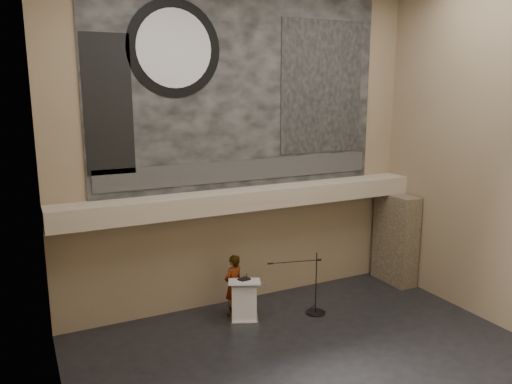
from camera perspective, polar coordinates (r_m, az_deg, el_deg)
floor at (r=11.22m, az=7.64°, el=-19.38°), size 10.00×10.00×0.00m
wall_back at (r=13.19m, az=-1.54°, el=5.11°), size 10.00×0.02×8.50m
wall_left at (r=8.07m, az=-22.44°, el=-0.10°), size 0.02×8.00×8.50m
wall_right at (r=13.19m, az=26.62°, el=3.86°), size 0.02×8.00×8.50m
soffit at (r=13.05m, az=-0.77°, el=-0.75°), size 10.00×0.80×0.50m
sprinkler_left at (r=12.49m, az=-7.33°, el=-2.75°), size 0.04×0.04×0.06m
sprinkler_right at (r=13.97m, az=6.38°, el=-1.16°), size 0.04×0.04×0.06m
banner at (r=13.07m, az=-1.51°, el=11.42°), size 8.00×0.05×5.00m
banner_text_strip at (r=13.21m, az=-1.39°, el=2.49°), size 7.76×0.02×0.55m
banner_clock_rim at (r=12.42m, az=-9.33°, el=15.87°), size 2.30×0.02×2.30m
banner_clock_face at (r=12.40m, az=-9.30°, el=15.88°), size 1.84×0.02×1.84m
banner_building_print at (r=14.20m, az=7.58°, el=11.76°), size 2.60×0.02×3.60m
banner_brick_print at (r=12.02m, az=-16.53°, el=9.48°), size 1.10×0.02×3.20m
stone_pier at (r=15.62m, az=15.65°, el=-5.14°), size 0.60×1.40×2.70m
lectern at (r=12.81m, az=-1.37°, el=-12.32°), size 0.94×0.82×1.14m
binder at (r=12.61m, az=-1.38°, el=-9.93°), size 0.33×0.29×0.04m
papers at (r=12.55m, az=-1.68°, el=-10.11°), size 0.24×0.31×0.00m
speaker_person at (r=13.05m, az=-2.59°, el=-10.60°), size 0.69×0.58×1.63m
mic_stand at (r=13.44m, az=6.62°, el=-12.61°), size 1.52×0.58×1.66m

